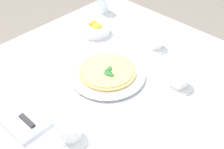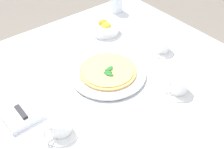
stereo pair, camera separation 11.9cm
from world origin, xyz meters
name	(u,v)px [view 2 (the right image)]	position (x,y,z in m)	size (l,w,h in m)	color
dining_table	(115,103)	(0.00, 0.00, 0.62)	(1.17, 1.17, 0.75)	white
pizza_plate	(108,73)	(0.05, 0.00, 0.76)	(0.32, 0.32, 0.02)	white
pizza	(108,70)	(0.05, 0.00, 0.78)	(0.24, 0.24, 0.02)	#DBAD60
coffee_cup_left_edge	(60,126)	(-0.08, 0.31, 0.78)	(0.13, 0.13, 0.06)	white
coffee_cup_far_right	(178,86)	(-0.20, -0.15, 0.78)	(0.13, 0.13, 0.06)	white
coffee_cup_far_left	(162,46)	(0.03, -0.30, 0.78)	(0.13, 0.13, 0.06)	white
water_glass_right_edge	(117,3)	(0.47, -0.39, 0.80)	(0.07, 0.07, 0.11)	white
napkin_folded	(16,107)	(0.11, 0.39, 0.76)	(0.22, 0.14, 0.02)	white
dinner_knife	(15,104)	(0.11, 0.39, 0.78)	(0.20, 0.02, 0.01)	silver
citrus_bowl	(105,28)	(0.33, -0.20, 0.78)	(0.15, 0.15, 0.06)	white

